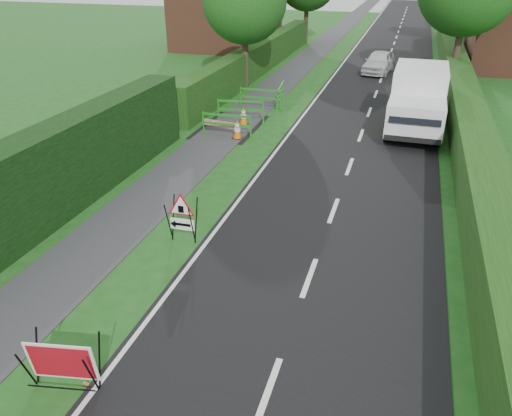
# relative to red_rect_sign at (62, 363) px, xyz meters

# --- Properties ---
(ground) EXTENTS (120.00, 120.00, 0.00)m
(ground) POSITION_rel_red_rect_sign_xyz_m (0.83, 3.41, -0.57)
(ground) COLOR #164B15
(ground) RESTS_ON ground
(road_surface) EXTENTS (6.00, 90.00, 0.02)m
(road_surface) POSITION_rel_red_rect_sign_xyz_m (3.33, 38.41, -0.56)
(road_surface) COLOR black
(road_surface) RESTS_ON ground
(footpath) EXTENTS (2.00, 90.00, 0.02)m
(footpath) POSITION_rel_red_rect_sign_xyz_m (-2.17, 38.41, -0.56)
(footpath) COLOR #2D2D30
(footpath) RESTS_ON ground
(hedge_west_near) EXTENTS (1.10, 18.00, 2.50)m
(hedge_west_near) POSITION_rel_red_rect_sign_xyz_m (-4.17, 3.41, -0.57)
(hedge_west_near) COLOR black
(hedge_west_near) RESTS_ON ground
(hedge_west_far) EXTENTS (1.00, 24.00, 1.80)m
(hedge_west_far) POSITION_rel_red_rect_sign_xyz_m (-4.17, 25.41, -0.57)
(hedge_west_far) COLOR #14380F
(hedge_west_far) RESTS_ON ground
(hedge_east) EXTENTS (1.20, 50.00, 1.50)m
(hedge_east) POSITION_rel_red_rect_sign_xyz_m (7.33, 19.41, -0.57)
(hedge_east) COLOR #14380F
(hedge_east) RESTS_ON ground
(house_west) EXTENTS (7.50, 7.40, 7.88)m
(house_west) POSITION_rel_red_rect_sign_xyz_m (-9.17, 33.41, 2.33)
(house_west) COLOR brown
(house_west) RESTS_ON ground
(tree_nw) EXTENTS (4.40, 4.40, 6.70)m
(tree_nw) POSITION_rel_red_rect_sign_xyz_m (-3.77, 21.41, 3.92)
(tree_nw) COLOR #2D2116
(tree_nw) RESTS_ON ground
(red_rect_sign) EXTENTS (1.26, 0.90, 0.99)m
(red_rect_sign) POSITION_rel_red_rect_sign_xyz_m (0.00, 0.00, 0.00)
(red_rect_sign) COLOR black
(red_rect_sign) RESTS_ON ground
(triangle_sign) EXTENTS (0.82, 0.82, 1.17)m
(triangle_sign) POSITION_rel_red_rect_sign_xyz_m (-0.14, 5.04, 0.24)
(triangle_sign) COLOR black
(triangle_sign) RESTS_ON ground
(works_van) EXTENTS (2.24, 5.47, 2.47)m
(works_van) POSITION_rel_red_rect_sign_xyz_m (5.37, 16.39, 0.74)
(works_van) COLOR silver
(works_van) RESTS_ON ground
(traffic_cone_0) EXTENTS (0.38, 0.38, 0.79)m
(traffic_cone_0) POSITION_rel_red_rect_sign_xyz_m (6.28, 15.27, -0.17)
(traffic_cone_0) COLOR black
(traffic_cone_0) RESTS_ON ground
(traffic_cone_1) EXTENTS (0.38, 0.38, 0.79)m
(traffic_cone_1) POSITION_rel_red_rect_sign_xyz_m (5.67, 16.28, -0.17)
(traffic_cone_1) COLOR black
(traffic_cone_1) RESTS_ON ground
(traffic_cone_2) EXTENTS (0.38, 0.38, 0.79)m
(traffic_cone_2) POSITION_rel_red_rect_sign_xyz_m (6.24, 18.86, -0.17)
(traffic_cone_2) COLOR black
(traffic_cone_2) RESTS_ON ground
(traffic_cone_3) EXTENTS (0.38, 0.38, 0.79)m
(traffic_cone_3) POSITION_rel_red_rect_sign_xyz_m (-1.39, 13.09, -0.17)
(traffic_cone_3) COLOR black
(traffic_cone_3) RESTS_ON ground
(traffic_cone_4) EXTENTS (0.38, 0.38, 0.79)m
(traffic_cone_4) POSITION_rel_red_rect_sign_xyz_m (-1.72, 14.88, -0.17)
(traffic_cone_4) COLOR black
(traffic_cone_4) RESTS_ON ground
(ped_barrier_0) EXTENTS (2.07, 0.40, 1.00)m
(ped_barrier_0) POSITION_rel_red_rect_sign_xyz_m (-1.83, 13.10, 0.06)
(ped_barrier_0) COLOR #187C16
(ped_barrier_0) RESTS_ON ground
(ped_barrier_1) EXTENTS (2.09, 0.68, 1.00)m
(ped_barrier_1) POSITION_rel_red_rect_sign_xyz_m (-1.97, 15.26, 0.06)
(ped_barrier_1) COLOR #187C16
(ped_barrier_1) RESTS_ON ground
(ped_barrier_2) EXTENTS (2.07, 0.39, 1.00)m
(ped_barrier_2) POSITION_rel_red_rect_sign_xyz_m (-1.71, 17.45, 0.06)
(ped_barrier_2) COLOR #187C16
(ped_barrier_2) RESTS_ON ground
(ped_barrier_3) EXTENTS (0.57, 2.09, 1.00)m
(ped_barrier_3) POSITION_rel_red_rect_sign_xyz_m (-0.97, 18.37, 0.06)
(ped_barrier_3) COLOR #187C16
(ped_barrier_3) RESTS_ON ground
(redwhite_plank) EXTENTS (1.49, 0.26, 0.25)m
(redwhite_plank) POSITION_rel_red_rect_sign_xyz_m (-2.30, 13.39, -0.57)
(redwhite_plank) COLOR red
(redwhite_plank) RESTS_ON ground
(litter_can) EXTENTS (0.12, 0.07, 0.07)m
(litter_can) POSITION_rel_red_rect_sign_xyz_m (0.30, 0.13, -0.57)
(litter_can) COLOR #BF7F4C
(litter_can) RESTS_ON ground
(hatchback_car) EXTENTS (2.00, 3.99, 1.30)m
(hatchback_car) POSITION_rel_red_rect_sign_xyz_m (2.98, 27.41, 0.08)
(hatchback_car) COLOR silver
(hatchback_car) RESTS_ON ground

